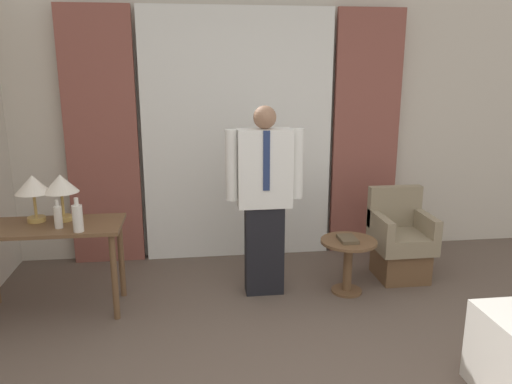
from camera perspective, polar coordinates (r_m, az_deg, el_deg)
The scene contains 13 objects.
wall_back at distance 5.31m, azimuth -2.20°, elevation 7.12°, with size 10.00×0.06×2.70m.
curtain_sheer_center at distance 5.19m, azimuth -2.05°, elevation 6.28°, with size 1.95×0.06×2.58m.
curtain_drape_left at distance 5.24m, azimuth -17.21°, elevation 5.74°, with size 0.71×0.06×2.58m.
curtain_drape_right at distance 5.49m, azimuth 12.42°, elevation 6.40°, with size 0.71×0.06×2.58m.
desk at distance 4.42m, azimuth -22.63°, elevation -4.96°, with size 1.19×0.55×0.76m.
table_lamp_left at distance 4.44m, azimuth -24.14°, elevation 0.55°, with size 0.28×0.28×0.39m.
table_lamp_right at distance 4.38m, azimuth -21.41°, elevation 0.65°, with size 0.28×0.28×0.39m.
bottle_near_edge at distance 4.09m, azimuth -19.71°, elevation -2.78°, with size 0.08×0.08×0.27m.
bottle_by_lamp at distance 4.25m, azimuth -21.69°, elevation -2.61°, with size 0.06×0.06×0.23m.
person at distance 4.35m, azimuth 0.97°, elevation -0.38°, with size 0.68×0.22×1.69m.
armchair at distance 5.04m, azimuth 16.14°, elevation -5.64°, with size 0.53×0.54×0.86m.
side_table at distance 4.59m, azimuth 10.48°, elevation -7.30°, with size 0.50×0.50×0.50m.
book at distance 4.52m, azimuth 10.43°, elevation -5.30°, with size 0.15×0.22×0.03m.
Camera 1 is at (-0.49, -2.10, 2.01)m, focal length 35.00 mm.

